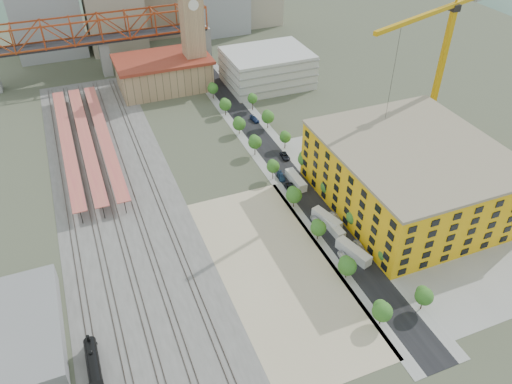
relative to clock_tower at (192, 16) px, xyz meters
name	(u,v)px	position (x,y,z in m)	size (l,w,h in m)	color
ground	(247,195)	(-8.00, -79.99, -28.70)	(400.00, 400.00, 0.00)	#474C38
ballast_strip	(116,190)	(-44.00, -62.49, -28.67)	(36.00, 165.00, 0.06)	#605E59
dirt_lot	(278,270)	(-12.00, -111.49, -28.67)	(28.00, 67.00, 0.06)	tan
street_asphalt	(276,159)	(8.00, -64.99, -28.67)	(12.00, 170.00, 0.06)	black
sidewalk_west	(261,162)	(2.50, -64.99, -28.68)	(3.00, 170.00, 0.04)	gray
sidewalk_east	(291,156)	(13.50, -64.99, -28.68)	(3.00, 170.00, 0.04)	gray
construction_pad	(413,199)	(37.00, -99.99, -28.67)	(50.00, 90.00, 0.06)	gray
rail_tracks	(110,191)	(-45.80, -62.49, -28.55)	(26.56, 160.00, 0.18)	#382B23
platform_canopies	(85,138)	(-49.00, -34.99, -24.70)	(16.00, 80.00, 4.12)	#CF6D4F
station_hall	(164,73)	(-13.00, 2.01, -22.03)	(38.00, 24.00, 13.10)	tan
clock_tower	(192,16)	(0.00, 0.00, 0.00)	(12.00, 12.00, 52.00)	tan
parking_garage	(267,68)	(28.00, -9.99, -21.70)	(34.00, 26.00, 14.00)	silver
truss_bridge	(100,32)	(-33.00, 25.01, -9.83)	(94.00, 9.60, 25.60)	gray
construction_building	(411,175)	(34.00, -99.99, -19.29)	(44.60, 50.60, 18.80)	yellow
warehouse	(7,336)	(-74.00, -109.99, -26.20)	(22.00, 32.00, 5.00)	gray
street_trees	(289,175)	(8.00, -74.99, -28.70)	(15.40, 124.40, 8.00)	#285D1C
distant_hills	(185,80)	(37.28, 180.01, -108.23)	(647.00, 264.00, 227.00)	#4C6B59
locomotive	(96,381)	(-58.00, -127.38, -26.57)	(2.95, 22.79, 5.70)	black
tower_crane	(439,50)	(56.76, -75.35, 5.10)	(48.95, 18.89, 54.77)	#D99C0E
site_trailer_a	(353,252)	(8.00, -114.13, -27.28)	(2.73, 10.37, 2.84)	silver
site_trailer_b	(333,227)	(8.00, -103.57, -27.46)	(2.38, 9.04, 2.47)	silver
site_trailer_c	(327,219)	(8.00, -99.90, -27.36)	(2.56, 9.74, 2.67)	silver
site_trailer_d	(296,180)	(8.00, -80.05, -27.31)	(2.66, 10.11, 2.77)	silver
car_0	(343,257)	(5.00, -114.29, -27.96)	(1.74, 4.33, 1.48)	silver
car_1	(315,221)	(5.00, -98.86, -27.97)	(1.54, 4.43, 1.46)	gray
car_2	(291,189)	(5.00, -82.72, -27.91)	(2.62, 5.67, 1.58)	black
car_3	(281,177)	(5.00, -75.73, -28.00)	(1.94, 4.78, 1.39)	navy
car_4	(359,246)	(11.00, -112.21, -27.94)	(1.78, 4.43, 1.51)	silver
car_5	(335,217)	(11.00, -99.12, -28.03)	(1.41, 4.04, 1.33)	#999A9F
car_6	(285,156)	(11.00, -65.47, -28.00)	(2.30, 4.99, 1.39)	black
car_7	(255,119)	(11.00, -38.35, -27.98)	(2.00, 4.92, 1.43)	navy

